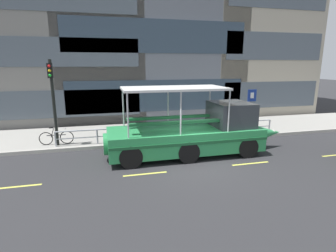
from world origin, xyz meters
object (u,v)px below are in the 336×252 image
(parking_sign, at_px, (251,103))
(leaned_bicycle, at_px, (56,138))
(pedestrian_near_bow, at_px, (215,114))
(duck_tour_boat, at_px, (196,133))
(traffic_light_pole, at_px, (53,95))

(parking_sign, relative_size, leaned_bicycle, 1.51)
(leaned_bicycle, distance_m, pedestrian_near_bow, 9.57)
(duck_tour_boat, height_order, pedestrian_near_bow, duck_tour_boat)
(traffic_light_pole, relative_size, pedestrian_near_bow, 2.49)
(pedestrian_near_bow, bearing_deg, duck_tour_boat, -125.68)
(leaned_bicycle, xyz_separation_m, pedestrian_near_bow, (9.50, 0.97, 0.70))
(traffic_light_pole, bearing_deg, parking_sign, 2.77)
(traffic_light_pole, relative_size, leaned_bicycle, 2.54)
(traffic_light_pole, bearing_deg, duck_tour_boat, -20.10)
(leaned_bicycle, relative_size, duck_tour_boat, 0.19)
(traffic_light_pole, height_order, duck_tour_boat, traffic_light_pole)
(parking_sign, height_order, leaned_bicycle, parking_sign)
(leaned_bicycle, relative_size, pedestrian_near_bow, 0.98)
(traffic_light_pole, distance_m, leaned_bicycle, 2.31)
(duck_tour_boat, bearing_deg, parking_sign, 32.19)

